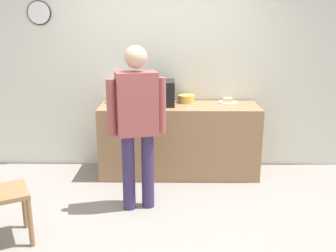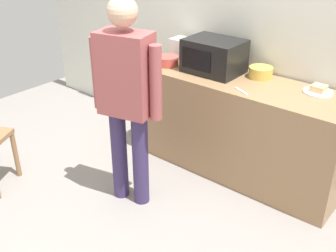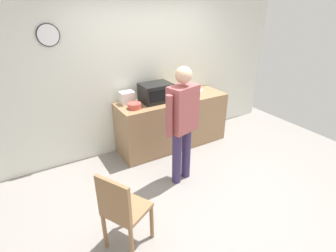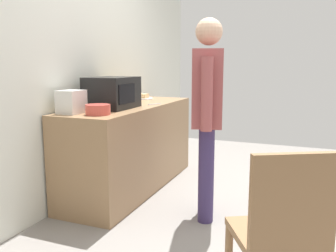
# 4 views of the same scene
# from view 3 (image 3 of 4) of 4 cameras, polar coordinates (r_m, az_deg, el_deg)

# --- Properties ---
(ground_plane) EXTENTS (6.00, 6.00, 0.00)m
(ground_plane) POSITION_cam_3_polar(r_m,az_deg,el_deg) (3.94, 7.00, -12.48)
(ground_plane) COLOR gray
(back_wall) EXTENTS (5.40, 0.13, 2.60)m
(back_wall) POSITION_cam_3_polar(r_m,az_deg,el_deg) (4.60, -4.51, 11.49)
(back_wall) COLOR silver
(back_wall) RESTS_ON ground_plane
(kitchen_counter) EXTENTS (1.97, 0.62, 0.90)m
(kitchen_counter) POSITION_cam_3_polar(r_m,az_deg,el_deg) (4.70, 1.01, 0.83)
(kitchen_counter) COLOR #93704C
(kitchen_counter) RESTS_ON ground_plane
(microwave) EXTENTS (0.50, 0.39, 0.30)m
(microwave) POSITION_cam_3_polar(r_m,az_deg,el_deg) (4.36, -2.66, 7.28)
(microwave) COLOR black
(microwave) RESTS_ON kitchen_counter
(sandwich_plate) EXTENTS (0.24, 0.24, 0.07)m
(sandwich_plate) POSITION_cam_3_polar(r_m,az_deg,el_deg) (4.98, 6.25, 7.93)
(sandwich_plate) COLOR white
(sandwich_plate) RESTS_ON kitchen_counter
(salad_bowl) EXTENTS (0.21, 0.21, 0.10)m
(salad_bowl) POSITION_cam_3_polar(r_m,az_deg,el_deg) (4.70, 0.88, 7.36)
(salad_bowl) COLOR gold
(salad_bowl) RESTS_ON kitchen_counter
(cereal_bowl) EXTENTS (0.21, 0.21, 0.09)m
(cereal_bowl) POSITION_cam_3_polar(r_m,az_deg,el_deg) (4.12, -7.28, 4.38)
(cereal_bowl) COLOR #C64C42
(cereal_bowl) RESTS_ON kitchen_counter
(toaster) EXTENTS (0.22, 0.18, 0.20)m
(toaster) POSITION_cam_3_polar(r_m,az_deg,el_deg) (4.32, -8.90, 6.09)
(toaster) COLOR silver
(toaster) RESTS_ON kitchen_counter
(fork_utensil) EXTENTS (0.16, 0.09, 0.01)m
(fork_utensil) POSITION_cam_3_polar(r_m,az_deg,el_deg) (4.43, 3.95, 5.52)
(fork_utensil) COLOR silver
(fork_utensil) RESTS_ON kitchen_counter
(spoon_utensil) EXTENTS (0.08, 0.17, 0.01)m
(spoon_utensil) POSITION_cam_3_polar(r_m,az_deg,el_deg) (4.53, -6.51, 5.90)
(spoon_utensil) COLOR silver
(spoon_utensil) RESTS_ON kitchen_counter
(person_standing) EXTENTS (0.58, 0.33, 1.69)m
(person_standing) POSITION_cam_3_polar(r_m,az_deg,el_deg) (3.53, 3.16, 1.63)
(person_standing) COLOR #372B56
(person_standing) RESTS_ON ground_plane
(wooden_chair) EXTENTS (0.54, 0.54, 0.94)m
(wooden_chair) POSITION_cam_3_polar(r_m,az_deg,el_deg) (2.80, -9.95, -17.40)
(wooden_chair) COLOR olive
(wooden_chair) RESTS_ON ground_plane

